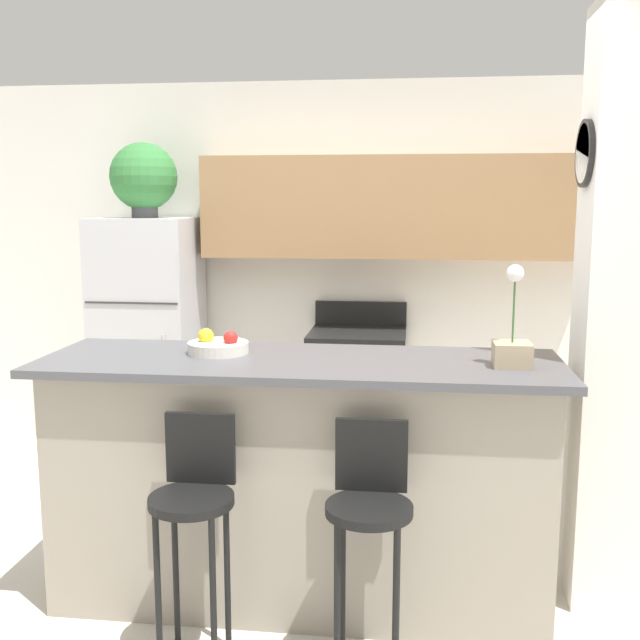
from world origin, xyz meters
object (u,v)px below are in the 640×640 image
Objects in this scene: stove_range at (357,398)px; fruit_bowl at (218,346)px; orchid_vase at (512,344)px; refrigerator at (150,340)px; bar_stool_right at (369,513)px; potted_plant_on_fridge at (144,178)px; trash_bin at (222,442)px; bar_stool_left at (194,504)px.

fruit_bowl is (-0.50, -1.65, 0.66)m from stove_range.
orchid_vase is at bearing -66.84° from stove_range.
fruit_bowl is at bearing -60.84° from refrigerator.
orchid_vase is (0.55, 0.45, 0.56)m from bar_stool_right.
refrigerator is 1.46m from stove_range.
bar_stool_right is at bearing -84.65° from stove_range.
orchid_vase is 1.55× the size of fruit_bowl.
orchid_vase is 1.26m from fruit_bowl.
refrigerator is 1.08m from potted_plant_on_fridge.
fruit_bowl is (-0.71, 0.56, 0.50)m from bar_stool_right.
refrigerator is 1.54× the size of stove_range.
bar_stool_right is 0.90m from orchid_vase.
stove_range reaches higher than bar_stool_right.
bar_stool_right is 1.95× the size of potted_plant_on_fridge.
trash_bin is (-1.63, 1.54, -0.99)m from orchid_vase.
bar_stool_right is at bearing 0.00° from bar_stool_left.
potted_plant_on_fridge reaches higher than orchid_vase.
refrigerator is 1.89m from fruit_bowl.
trash_bin is (0.54, -0.20, -1.71)m from potted_plant_on_fridge.
refrigerator is 2.80m from orchid_vase.
fruit_bowl reaches higher than trash_bin.
refrigerator is 2.40m from bar_stool_left.
bar_stool_left is 2.50× the size of trash_bin.
stove_range is 1.13× the size of bar_stool_left.
fruit_bowl is at bearing 141.60° from bar_stool_right.
orchid_vase reaches higher than stove_range.
refrigerator is at bearing 119.16° from fruit_bowl.
bar_stool_left is at bearing -66.45° from refrigerator.
refrigerator is 1.73× the size of bar_stool_left.
fruit_bowl is at bearing -60.84° from potted_plant_on_fridge.
refrigerator reaches higher than fruit_bowl.
stove_range is at bearing 0.83° from refrigerator.
stove_range is 2.05m from orchid_vase.
fruit_bowl is at bearing -75.42° from trash_bin.
refrigerator reaches higher than bar_stool_right.
potted_plant_on_fridge is (-1.41, -0.02, 1.44)m from stove_range.
bar_stool_right is (0.21, -2.21, 0.16)m from stove_range.
potted_plant_on_fridge is at bearing 119.16° from fruit_bowl.
bar_stool_left is 2.29× the size of orchid_vase.
bar_stool_right is 2.30m from trash_bin.
stove_range reaches higher than bar_stool_left.
orchid_vase is at bearing -43.44° from trash_bin.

